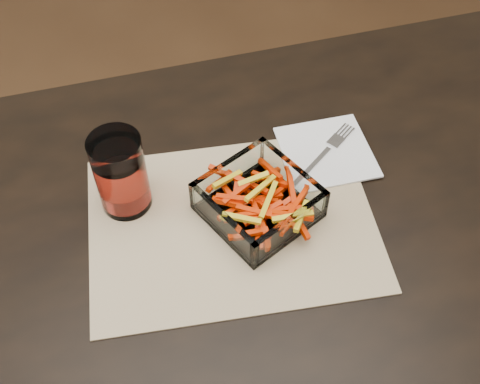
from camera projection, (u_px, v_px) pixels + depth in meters
name	position (u px, v px, depth m)	size (l,w,h in m)	color
dining_table	(272.00, 271.00, 1.00)	(1.60, 0.90, 0.75)	black
placemat	(232.00, 223.00, 0.95)	(0.45, 0.33, 0.00)	tan
glass_bowl	(258.00, 202.00, 0.95)	(0.21, 0.21, 0.06)	white
tumbler	(121.00, 176.00, 0.93)	(0.08, 0.08, 0.14)	white
napkin	(327.00, 152.00, 1.04)	(0.15, 0.15, 0.00)	white
fork	(326.00, 151.00, 1.04)	(0.14, 0.11, 0.00)	silver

